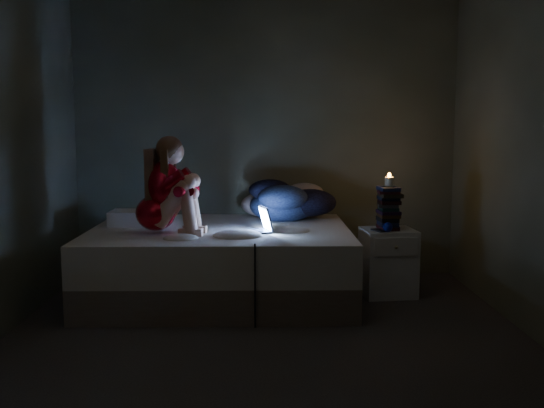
{
  "coord_description": "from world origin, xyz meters",
  "views": [
    {
      "loc": [
        -0.02,
        -3.94,
        1.43
      ],
      "look_at": [
        0.05,
        1.0,
        0.8
      ],
      "focal_mm": 40.44,
      "sensor_mm": 36.0,
      "label": 1
    }
  ],
  "objects_px": {
    "bed": "(221,262)",
    "woman": "(155,185)",
    "laptop": "(250,219)",
    "nightstand": "(388,262)",
    "candle": "(389,182)",
    "phone": "(378,230)"
  },
  "relations": [
    {
      "from": "bed",
      "to": "woman",
      "type": "distance_m",
      "value": 0.88
    },
    {
      "from": "laptop",
      "to": "nightstand",
      "type": "bearing_deg",
      "value": -5.77
    },
    {
      "from": "laptop",
      "to": "nightstand",
      "type": "height_order",
      "value": "laptop"
    },
    {
      "from": "laptop",
      "to": "candle",
      "type": "xyz_separation_m",
      "value": [
        1.16,
        0.27,
        0.27
      ]
    },
    {
      "from": "woman",
      "to": "phone",
      "type": "relative_size",
      "value": 5.54
    },
    {
      "from": "woman",
      "to": "candle",
      "type": "bearing_deg",
      "value": 15.45
    },
    {
      "from": "laptop",
      "to": "woman",
      "type": "bearing_deg",
      "value": 162.04
    },
    {
      "from": "bed",
      "to": "phone",
      "type": "xyz_separation_m",
      "value": [
        1.31,
        -0.05,
        0.28
      ]
    },
    {
      "from": "woman",
      "to": "phone",
      "type": "bearing_deg",
      "value": 13.45
    },
    {
      "from": "woman",
      "to": "candle",
      "type": "relative_size",
      "value": 9.69
    },
    {
      "from": "woman",
      "to": "laptop",
      "type": "distance_m",
      "value": 0.79
    },
    {
      "from": "bed",
      "to": "laptop",
      "type": "xyz_separation_m",
      "value": [
        0.25,
        -0.24,
        0.4
      ]
    },
    {
      "from": "bed",
      "to": "nightstand",
      "type": "relative_size",
      "value": 3.76
    },
    {
      "from": "phone",
      "to": "woman",
      "type": "bearing_deg",
      "value": 167.27
    },
    {
      "from": "woman",
      "to": "nightstand",
      "type": "bearing_deg",
      "value": 15.36
    },
    {
      "from": "laptop",
      "to": "candle",
      "type": "distance_m",
      "value": 1.22
    },
    {
      "from": "candle",
      "to": "phone",
      "type": "bearing_deg",
      "value": -142.48
    },
    {
      "from": "bed",
      "to": "phone",
      "type": "relative_size",
      "value": 15.23
    },
    {
      "from": "woman",
      "to": "candle",
      "type": "height_order",
      "value": "woman"
    },
    {
      "from": "nightstand",
      "to": "candle",
      "type": "relative_size",
      "value": 7.08
    },
    {
      "from": "laptop",
      "to": "phone",
      "type": "relative_size",
      "value": 2.21
    },
    {
      "from": "nightstand",
      "to": "laptop",
      "type": "bearing_deg",
      "value": -173.16
    }
  ]
}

